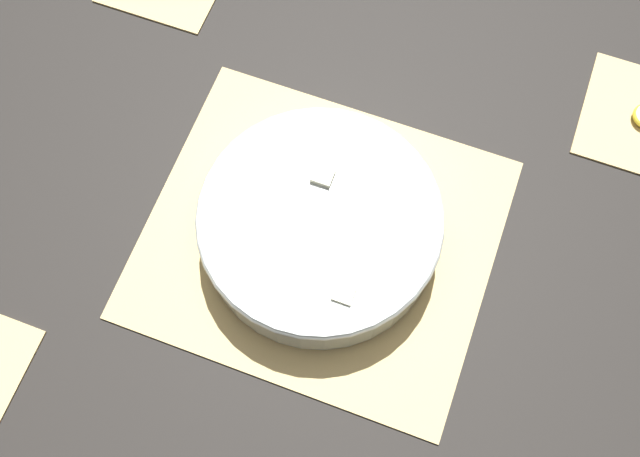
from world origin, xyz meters
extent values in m
plane|color=black|center=(0.00, 0.00, 0.00)|extent=(6.00, 6.00, 0.00)
cube|color=#D6B775|center=(0.00, 0.00, 0.00)|extent=(0.41, 0.36, 0.01)
cube|color=#4C381E|center=(-0.15, 0.00, 0.00)|extent=(0.01, 0.35, 0.00)
cube|color=#4C381E|center=(-0.09, 0.00, 0.00)|extent=(0.01, 0.35, 0.00)
cube|color=#4C381E|center=(-0.03, 0.00, 0.00)|extent=(0.01, 0.35, 0.00)
cube|color=#4C381E|center=(0.03, 0.00, 0.00)|extent=(0.01, 0.35, 0.00)
cube|color=#4C381E|center=(0.09, 0.00, 0.00)|extent=(0.01, 0.35, 0.00)
cube|color=#4C381E|center=(0.15, 0.00, 0.00)|extent=(0.01, 0.35, 0.00)
cube|color=#4C381E|center=(-0.32, -0.29, 0.00)|extent=(0.00, 0.15, 0.00)
cube|color=#4C381E|center=(-0.29, -0.29, 0.00)|extent=(0.00, 0.15, 0.00)
cylinder|color=silver|center=(0.00, 0.00, 0.04)|extent=(0.27, 0.27, 0.07)
torus|color=silver|center=(0.00, 0.00, 0.07)|extent=(0.28, 0.28, 0.01)
cylinder|color=#F4EABC|center=(-0.04, -0.03, 0.05)|extent=(0.03, 0.03, 0.01)
cylinder|color=#F4EABC|center=(-0.10, 0.03, 0.03)|extent=(0.03, 0.03, 0.01)
cylinder|color=#F4EABC|center=(-0.01, 0.02, 0.03)|extent=(0.03, 0.03, 0.01)
cylinder|color=#F4EABC|center=(-0.10, 0.02, 0.07)|extent=(0.03, 0.03, 0.01)
cylinder|color=#F4EABC|center=(0.01, 0.00, 0.05)|extent=(0.03, 0.03, 0.01)
cylinder|color=#F4EABC|center=(0.06, 0.08, 0.05)|extent=(0.03, 0.03, 0.01)
cylinder|color=#F4EABC|center=(0.02, -0.07, 0.03)|extent=(0.03, 0.03, 0.01)
cylinder|color=#F4EABC|center=(0.05, -0.09, 0.04)|extent=(0.03, 0.03, 0.01)
cube|color=beige|center=(0.01, 0.10, 0.04)|extent=(0.03, 0.03, 0.03)
cube|color=beige|center=(0.07, -0.07, 0.05)|extent=(0.02, 0.02, 0.02)
cube|color=beige|center=(0.05, -0.04, 0.04)|extent=(0.02, 0.02, 0.02)
cube|color=beige|center=(-0.10, -0.01, 0.06)|extent=(0.03, 0.03, 0.03)
cube|color=beige|center=(0.11, -0.02, 0.03)|extent=(0.03, 0.03, 0.03)
cube|color=beige|center=(0.01, -0.05, 0.07)|extent=(0.02, 0.02, 0.02)
cube|color=beige|center=(0.06, 0.02, 0.03)|extent=(0.02, 0.02, 0.02)
cube|color=beige|center=(-0.06, 0.08, 0.07)|extent=(0.02, 0.02, 0.02)
ellipsoid|color=#F9A338|center=(-0.08, -0.06, 0.05)|extent=(0.03, 0.02, 0.01)
ellipsoid|color=red|center=(-0.06, 0.03, 0.04)|extent=(0.03, 0.01, 0.01)
ellipsoid|color=#F9A338|center=(-0.10, -0.03, 0.04)|extent=(0.03, 0.02, 0.02)
ellipsoid|color=#F9A338|center=(0.08, -0.02, 0.06)|extent=(0.03, 0.02, 0.01)
ellipsoid|color=red|center=(0.00, 0.06, 0.02)|extent=(0.03, 0.01, 0.01)
ellipsoid|color=#F9A338|center=(0.05, 0.05, 0.03)|extent=(0.03, 0.01, 0.01)
camera|label=1|loc=(-0.11, 0.29, 0.84)|focal=42.00mm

